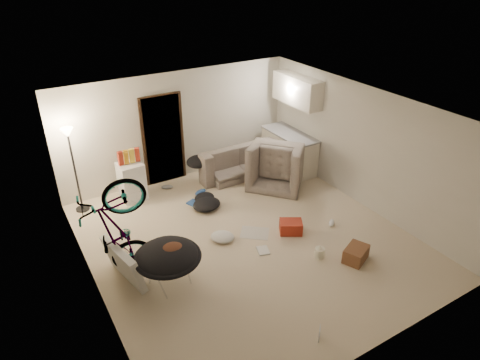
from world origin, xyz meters
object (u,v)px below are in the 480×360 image
floor_lamp (71,152)px  drink_case_a (356,254)px  armchair (279,166)px  tv_box (124,263)px  kitchen_counter (289,152)px  juicer (320,252)px  drink_case_b (291,227)px  mini_fridge (132,181)px  bicycle (120,252)px  saucer_chair (168,262)px  sofa (235,162)px

floor_lamp → drink_case_a: bearing=-48.3°
armchair → tv_box: armchair is taller
kitchen_counter → juicer: kitchen_counter is taller
drink_case_a → floor_lamp: bearing=108.0°
kitchen_counter → juicer: size_ratio=5.96×
drink_case_b → mini_fridge: bearing=158.5°
floor_lamp → juicer: (3.22, -3.74, -1.20)m
armchair → bicycle: 4.36m
bicycle → juicer: bicycle is taller
bicycle → juicer: size_ratio=7.63×
bicycle → drink_case_a: 3.98m
juicer → bicycle: bearing=157.8°
tv_box → drink_case_a: bearing=-35.0°
drink_case_a → juicer: size_ratio=1.80×
kitchen_counter → armchair: bearing=-144.0°
saucer_chair → armchair: bearing=28.8°
armchair → drink_case_a: bearing=128.6°
sofa → drink_case_b: bearing=83.0°
armchair → floor_lamp: bearing=34.2°
juicer → sofa: bearing=84.5°
drink_case_a → juicer: bearing=116.6°
kitchen_counter → mini_fridge: kitchen_counter is taller
bicycle → sofa: bearing=-46.8°
floor_lamp → mini_fridge: floor_lamp is taller
sofa → juicer: (-0.34, -3.54, -0.18)m
sofa → drink_case_b: sofa is taller
saucer_chair → drink_case_a: size_ratio=2.35×
armchair → saucer_chair: armchair is taller
tv_box → mini_fridge: bearing=57.2°
drink_case_a → drink_case_b: 1.33m
sofa → drink_case_a: (0.13, -3.94, -0.15)m
bicycle → mini_fridge: 2.57m
floor_lamp → saucer_chair: 3.23m
drink_case_a → kitchen_counter: bearing=48.2°
sofa → saucer_chair: bearing=44.7°
mini_fridge → juicer: bearing=-61.7°
sofa → drink_case_a: sofa is taller
floor_lamp → kitchen_counter: 4.95m
armchair → mini_fridge: 3.31m
sofa → drink_case_a: 3.94m
armchair → mini_fridge: mini_fridge is taller
bicycle → juicer: bearing=-102.3°
saucer_chair → drink_case_b: bearing=3.3°
drink_case_b → juicer: size_ratio=1.66×
sofa → juicer: size_ratio=7.74×
tv_box → bicycle: bearing=78.7°
bicycle → saucer_chair: bearing=-123.8°
kitchen_counter → tv_box: 5.10m
bicycle → drink_case_b: (3.13, -0.41, -0.38)m
kitchen_counter → tv_box: (-4.73, -1.92, -0.11)m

